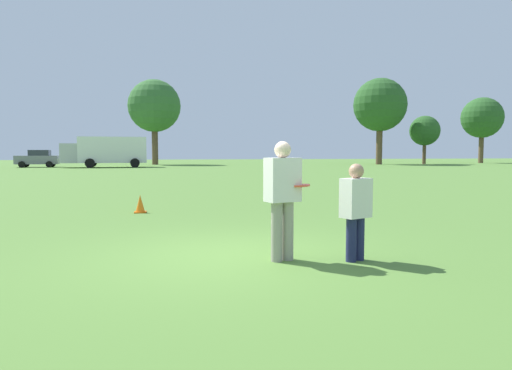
{
  "coord_description": "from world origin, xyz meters",
  "views": [
    {
      "loc": [
        -0.94,
        -7.06,
        1.63
      ],
      "look_at": [
        1.03,
        2.45,
        0.93
      ],
      "focal_mm": 32.2,
      "sensor_mm": 36.0,
      "label": 1
    }
  ],
  "objects_px": {
    "traffic_cone": "(140,204)",
    "parked_car_center": "(38,158)",
    "player_defender": "(356,207)",
    "frisbee": "(301,185)",
    "box_truck": "(107,151)",
    "player_thrower": "(283,194)"
  },
  "relations": [
    {
      "from": "player_defender",
      "to": "parked_car_center",
      "type": "bearing_deg",
      "value": 108.79
    },
    {
      "from": "player_defender",
      "to": "traffic_cone",
      "type": "bearing_deg",
      "value": 118.44
    },
    {
      "from": "player_thrower",
      "to": "traffic_cone",
      "type": "bearing_deg",
      "value": 111.15
    },
    {
      "from": "traffic_cone",
      "to": "parked_car_center",
      "type": "height_order",
      "value": "parked_car_center"
    },
    {
      "from": "player_defender",
      "to": "frisbee",
      "type": "distance_m",
      "value": 0.87
    },
    {
      "from": "player_defender",
      "to": "frisbee",
      "type": "xyz_separation_m",
      "value": [
        -0.79,
        0.19,
        0.32
      ]
    },
    {
      "from": "player_defender",
      "to": "frisbee",
      "type": "bearing_deg",
      "value": 166.51
    },
    {
      "from": "player_defender",
      "to": "parked_car_center",
      "type": "xyz_separation_m",
      "value": [
        -15.59,
        45.83,
        0.11
      ]
    },
    {
      "from": "player_defender",
      "to": "traffic_cone",
      "type": "relative_size",
      "value": 3.03
    },
    {
      "from": "player_thrower",
      "to": "traffic_cone",
      "type": "relative_size",
      "value": 3.72
    },
    {
      "from": "player_thrower",
      "to": "box_truck",
      "type": "height_order",
      "value": "box_truck"
    },
    {
      "from": "box_truck",
      "to": "player_defender",
      "type": "bearing_deg",
      "value": -79.18
    },
    {
      "from": "frisbee",
      "to": "parked_car_center",
      "type": "relative_size",
      "value": 0.06
    },
    {
      "from": "player_thrower",
      "to": "traffic_cone",
      "type": "xyz_separation_m",
      "value": [
        -2.33,
        6.02,
        -0.78
      ]
    },
    {
      "from": "player_thrower",
      "to": "box_truck",
      "type": "xyz_separation_m",
      "value": [
        -7.35,
        43.81,
        0.75
      ]
    },
    {
      "from": "frisbee",
      "to": "traffic_cone",
      "type": "relative_size",
      "value": 0.56
    },
    {
      "from": "frisbee",
      "to": "traffic_cone",
      "type": "height_order",
      "value": "frisbee"
    },
    {
      "from": "player_thrower",
      "to": "player_defender",
      "type": "height_order",
      "value": "player_thrower"
    },
    {
      "from": "player_defender",
      "to": "box_truck",
      "type": "bearing_deg",
      "value": 100.82
    },
    {
      "from": "player_defender",
      "to": "traffic_cone",
      "type": "height_order",
      "value": "player_defender"
    },
    {
      "from": "player_thrower",
      "to": "parked_car_center",
      "type": "distance_m",
      "value": 47.85
    },
    {
      "from": "player_thrower",
      "to": "player_defender",
      "type": "xyz_separation_m",
      "value": [
        1.06,
        -0.24,
        -0.2
      ]
    }
  ]
}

